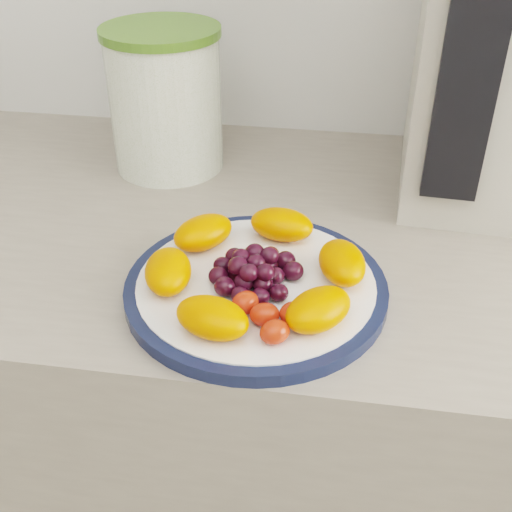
# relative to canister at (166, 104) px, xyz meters

# --- Properties ---
(counter) EXTENTS (3.50, 0.60, 0.90)m
(counter) POSITION_rel_canister_xyz_m (0.19, -0.14, -0.55)
(counter) COLOR gray
(counter) RESTS_ON floor
(cabinet_face) EXTENTS (3.48, 0.58, 0.84)m
(cabinet_face) POSITION_rel_canister_xyz_m (0.19, -0.14, -0.58)
(cabinet_face) COLOR brown
(cabinet_face) RESTS_ON floor
(plate_rim) EXTENTS (0.29, 0.29, 0.01)m
(plate_rim) POSITION_rel_canister_xyz_m (0.18, -0.30, -0.09)
(plate_rim) COLOR #111937
(plate_rim) RESTS_ON counter
(plate_face) EXTENTS (0.26, 0.26, 0.02)m
(plate_face) POSITION_rel_canister_xyz_m (0.18, -0.30, -0.09)
(plate_face) COLOR white
(plate_face) RESTS_ON counter
(canister) EXTENTS (0.18, 0.18, 0.19)m
(canister) POSITION_rel_canister_xyz_m (0.00, 0.00, 0.00)
(canister) COLOR #4E6715
(canister) RESTS_ON counter
(canister_lid) EXTENTS (0.19, 0.19, 0.01)m
(canister_lid) POSITION_rel_canister_xyz_m (0.00, 0.00, 0.10)
(canister_lid) COLOR #4A7223
(canister_lid) RESTS_ON canister
(appliance_body) EXTENTS (0.23, 0.31, 0.38)m
(appliance_body) POSITION_rel_canister_xyz_m (0.45, 0.02, 0.09)
(appliance_body) COLOR #B5AE9E
(appliance_body) RESTS_ON counter
(appliance_panel) EXTENTS (0.07, 0.03, 0.28)m
(appliance_panel) POSITION_rel_canister_xyz_m (0.39, -0.13, 0.10)
(appliance_panel) COLOR black
(appliance_panel) RESTS_ON appliance_body
(fruit_plate) EXTENTS (0.25, 0.25, 0.04)m
(fruit_plate) POSITION_rel_canister_xyz_m (0.18, -0.30, -0.06)
(fruit_plate) COLOR #F35F00
(fruit_plate) RESTS_ON plate_face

